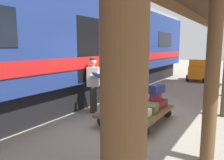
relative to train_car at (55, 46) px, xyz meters
The scene contains 16 objects.
ground_plane 3.92m from the train_car, behind, with size 60.00×60.00×0.00m, color gray.
train_car is the anchor object (origin of this frame).
luggage_cart 3.76m from the train_car, behind, with size 1.48×2.04×0.34m.
suitcase_olive_duffel 3.99m from the train_car, behind, with size 0.50×0.51×0.21m, color brown.
suitcase_black_hardshell 3.47m from the train_car, 164.56° to the left, with size 0.49×0.47×0.28m, color black.
suitcase_yellow_case 3.39m from the train_car, behind, with size 0.38×0.47×0.25m, color gold.
suitcase_cream_canvas 4.07m from the train_car, 167.28° to the left, with size 0.44×0.55×0.20m, color beige.
suitcase_teal_softside 3.40m from the train_car, behind, with size 0.47×0.62×0.22m, color #1E666B.
suitcase_maroon_trunk 4.00m from the train_car, behind, with size 0.49×0.60×0.21m, color maroon.
suitcase_tan_vintage 3.31m from the train_car, behind, with size 0.44×0.41×0.17m, color tan.
suitcase_burgundy_valise 3.92m from the train_car, behind, with size 0.31×0.43×0.21m, color maroon.
suitcase_navy_fabric 3.85m from the train_car, behind, with size 0.31×0.49×0.23m, color navy.
suitcase_gray_aluminum 3.21m from the train_car, behind, with size 0.39×0.50×0.19m, color #9EA0A5.
porter_in_overalls 2.71m from the train_car, behind, with size 0.73×0.57×1.70m.
porter_by_door 2.12m from the train_car, behind, with size 0.73×0.58×1.70m.
baggage_tug 9.00m from the train_car, 111.48° to the right, with size 1.40×1.88×1.30m.
Camera 1 is at (-2.50, 5.58, 2.04)m, focal length 35.49 mm.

